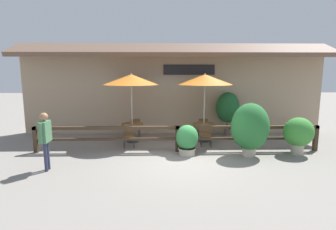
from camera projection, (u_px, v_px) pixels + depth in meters
name	position (u px, v px, depth m)	size (l,w,h in m)	color
ground_plane	(179.00, 161.00, 8.60)	(60.00, 60.00, 0.00)	gray
building_facade	(174.00, 88.00, 12.31)	(14.28, 1.49, 4.23)	tan
patio_railing	(177.00, 133.00, 9.53)	(10.40, 0.14, 0.95)	#3D2D1E
patio_umbrella_near	(131.00, 80.00, 10.59)	(2.24, 2.24, 2.84)	#B7B2A8
dining_table_near	(132.00, 127.00, 10.90)	(0.92, 0.92, 0.77)	brown
chair_near_streetside	(129.00, 134.00, 10.19)	(0.46, 0.46, 0.87)	brown
chair_near_wallside	(135.00, 127.00, 11.66)	(0.50, 0.50, 0.87)	brown
patio_umbrella_middle	(205.00, 80.00, 10.68)	(2.24, 2.24, 2.84)	#B7B2A8
dining_table_middle	(204.00, 127.00, 10.99)	(0.92, 0.92, 0.77)	brown
chair_middle_streetside	(206.00, 134.00, 10.33)	(0.45, 0.45, 0.87)	brown
chair_middle_wallside	(203.00, 127.00, 11.69)	(0.43, 0.43, 0.87)	brown
potted_plant_entrance_palm	(298.00, 133.00, 9.20)	(1.04, 0.93, 1.32)	#B7AD99
potted_plant_small_flowering	(187.00, 140.00, 9.15)	(0.77, 0.70, 1.07)	#B7AD99
potted_plant_broad_leaf	(250.00, 127.00, 8.98)	(1.29, 1.16, 1.85)	#B7AD99
potted_plant_corner_fern	(228.00, 108.00, 11.97)	(1.05, 0.95, 1.99)	#564C47
pedestrian	(45.00, 134.00, 7.59)	(0.24, 0.61, 1.73)	#2D334C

